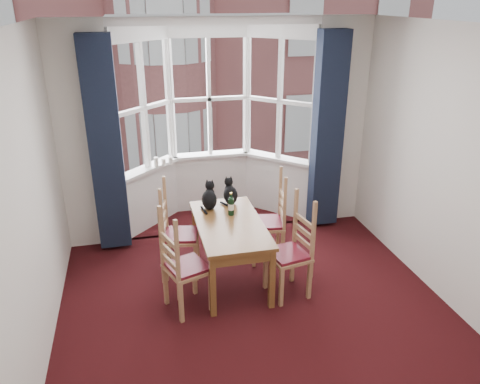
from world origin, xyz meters
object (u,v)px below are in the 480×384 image
object	(u,v)px
dining_table	(230,230)
chair_left_far	(173,236)
chair_right_far	(274,224)
candle_tall	(156,162)
cat_right	(230,193)
wine_bottle	(231,205)
chair_left_near	(179,271)
candle_short	(164,162)
chair_right_near	(295,254)
cat_left	(209,198)
candle_extra	(171,161)

from	to	relation	value
dining_table	chair_left_far	size ratio (longest dim) A/B	1.45
chair_left_far	chair_right_far	bearing A→B (deg)	2.07
dining_table	chair_left_far	bearing A→B (deg)	154.22
candle_tall	cat_right	bearing A→B (deg)	-53.68
wine_bottle	cat_right	bearing A→B (deg)	79.34
dining_table	chair_left_near	bearing A→B (deg)	-143.86
chair_left_far	cat_right	xyz separation A→B (m)	(0.72, 0.23, 0.37)
dining_table	candle_short	xyz separation A→B (m)	(-0.57, 1.64, 0.29)
cat_right	candle_short	bearing A→B (deg)	122.00
dining_table	wine_bottle	distance (m)	0.29
chair_left_far	candle_short	bearing A→B (deg)	88.80
chair_left_near	chair_left_far	xyz separation A→B (m)	(0.02, 0.74, 0.00)
chair_right_near	wine_bottle	size ratio (longest dim) A/B	3.40
cat_right	wine_bottle	xyz separation A→B (m)	(-0.06, -0.33, -0.00)
chair_right_near	candle_tall	world-z (taller)	candle_tall
chair_right_near	cat_right	bearing A→B (deg)	119.04
chair_right_near	cat_left	bearing A→B (deg)	133.42
chair_left_near	candle_tall	distance (m)	2.11
chair_right_near	wine_bottle	world-z (taller)	wine_bottle
dining_table	chair_left_far	xyz separation A→B (m)	(-0.60, 0.29, -0.15)
chair_left_far	candle_tall	distance (m)	1.40
cat_left	candle_short	distance (m)	1.28
candle_short	cat_right	bearing A→B (deg)	-58.00
wine_bottle	candle_short	world-z (taller)	wine_bottle
chair_right_near	cat_left	distance (m)	1.20
chair_left_far	candle_extra	size ratio (longest dim) A/B	8.67
dining_table	wine_bottle	xyz separation A→B (m)	(0.06, 0.19, 0.21)
chair_right_far	candle_extra	distance (m)	1.78
candle_tall	candle_extra	world-z (taller)	candle_tall
candle_extra	candle_short	bearing A→B (deg)	-168.54
chair_left_near	cat_left	bearing A→B (deg)	61.82
chair_left_near	candle_short	xyz separation A→B (m)	(0.05, 2.09, 0.45)
dining_table	chair_right_far	bearing A→B (deg)	28.35
chair_left_near	wine_bottle	xyz separation A→B (m)	(0.68, 0.65, 0.37)
chair_left_near	wine_bottle	distance (m)	1.01
cat_right	wine_bottle	size ratio (longest dim) A/B	1.20
chair_right_far	cat_right	size ratio (longest dim) A/B	2.83
chair_left_near	candle_extra	size ratio (longest dim) A/B	8.67
chair_left_near	candle_short	bearing A→B (deg)	88.74
chair_left_near	dining_table	bearing A→B (deg)	36.14
chair_left_near	chair_left_far	distance (m)	0.74
cat_right	candle_short	size ratio (longest dim) A/B	3.42
chair_left_far	wine_bottle	bearing A→B (deg)	-8.32
cat_left	candle_tall	size ratio (longest dim) A/B	2.61
chair_left_far	cat_left	bearing A→B (deg)	16.69
dining_table	cat_right	distance (m)	0.58
chair_right_near	candle_short	size ratio (longest dim) A/B	9.67
dining_table	cat_right	world-z (taller)	cat_right
cat_left	cat_right	bearing A→B (deg)	19.62
chair_left_near	chair_right_far	bearing A→B (deg)	32.41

